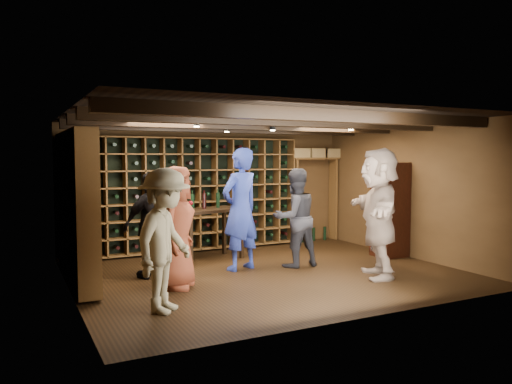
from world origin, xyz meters
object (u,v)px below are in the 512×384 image
guest_red_floral (176,227)px  guest_khaki (165,240)px  tasting_table (208,215)px  display_cabinet (390,211)px  man_blue_shirt (240,209)px  guest_woman_black (152,225)px  guest_beige (379,213)px  man_grey_suit (295,218)px

guest_red_floral → guest_khaki: guest_red_floral is taller
guest_red_floral → tasting_table: bearing=-2.4°
display_cabinet → man_blue_shirt: bearing=175.4°
guest_woman_black → guest_beige: size_ratio=0.81×
display_cabinet → guest_red_floral: 4.34m
guest_khaki → tasting_table: bearing=11.8°
guest_red_floral → man_blue_shirt: bearing=-31.3°
guest_beige → guest_red_floral: bearing=-76.3°
guest_beige → tasting_table: bearing=-112.9°
tasting_table → guest_red_floral: bearing=-140.4°
man_grey_suit → tasting_table: man_grey_suit is taller
display_cabinet → guest_beige: bearing=-137.1°
man_grey_suit → guest_khaki: size_ratio=0.96×
man_blue_shirt → tasting_table: size_ratio=1.48×
guest_beige → tasting_table: (-1.94, 2.37, -0.19)m
display_cabinet → guest_khaki: (-4.77, -1.42, 0.02)m
man_grey_suit → guest_woman_black: size_ratio=1.02×
man_grey_suit → guest_red_floral: (-2.26, -0.45, 0.03)m
guest_beige → guest_khaki: bearing=-58.2°
display_cabinet → guest_khaki: same height
guest_woman_black → guest_khaki: size_ratio=0.94×
guest_khaki → guest_beige: bearing=-43.2°
man_grey_suit → guest_red_floral: bearing=10.0°
guest_khaki → guest_beige: 3.51m
guest_khaki → guest_red_floral: bearing=18.8°
display_cabinet → guest_beige: (-1.27, -1.18, 0.16)m
guest_red_floral → guest_woman_black: guest_red_floral is taller
man_blue_shirt → guest_khaki: 2.44m
display_cabinet → guest_woman_black: (-4.46, 0.37, -0.03)m
man_grey_suit → guest_beige: 1.46m
man_blue_shirt → man_grey_suit: bearing=149.1°
guest_red_floral → guest_woman_black: (-0.14, 0.78, -0.05)m
guest_woman_black → guest_khaki: guest_khaki is taller
guest_red_floral → tasting_table: guest_red_floral is taller
man_grey_suit → guest_khaki: 3.08m
man_grey_suit → guest_woman_black: (-2.40, 0.33, -0.02)m
man_grey_suit → tasting_table: bearing=-46.4°
guest_beige → man_grey_suit: bearing=-119.3°
guest_khaki → tasting_table: 3.05m
display_cabinet → guest_woman_black: size_ratio=1.06×
man_blue_shirt → guest_beige: 2.24m
man_blue_shirt → guest_woman_black: man_blue_shirt is taller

